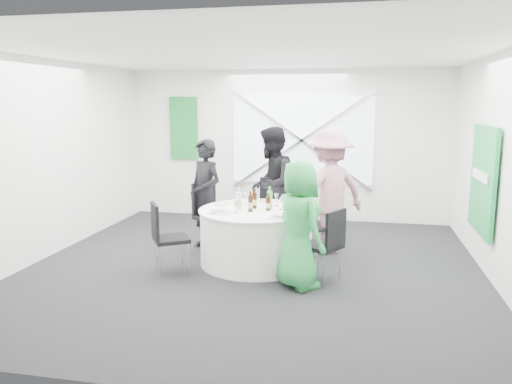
% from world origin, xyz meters
% --- Properties ---
extents(floor, '(6.00, 6.00, 0.00)m').
position_xyz_m(floor, '(0.00, 0.00, 0.00)').
color(floor, black).
rests_on(floor, ground).
extents(ceiling, '(6.00, 6.00, 0.00)m').
position_xyz_m(ceiling, '(0.00, 0.00, 2.80)').
color(ceiling, white).
rests_on(ceiling, wall_back).
extents(wall_back, '(6.00, 0.00, 6.00)m').
position_xyz_m(wall_back, '(0.00, 3.00, 1.40)').
color(wall_back, silver).
rests_on(wall_back, floor).
extents(wall_front, '(6.00, 0.00, 6.00)m').
position_xyz_m(wall_front, '(0.00, -3.00, 1.40)').
color(wall_front, silver).
rests_on(wall_front, floor).
extents(wall_left, '(0.00, 6.00, 6.00)m').
position_xyz_m(wall_left, '(-3.00, 0.00, 1.40)').
color(wall_left, silver).
rests_on(wall_left, floor).
extents(wall_right, '(0.00, 6.00, 6.00)m').
position_xyz_m(wall_right, '(3.00, 0.00, 1.40)').
color(wall_right, silver).
rests_on(wall_right, floor).
extents(window_panel, '(2.60, 0.03, 1.60)m').
position_xyz_m(window_panel, '(0.30, 2.96, 1.50)').
color(window_panel, white).
rests_on(window_panel, wall_back).
extents(window_brace_a, '(2.63, 0.05, 1.84)m').
position_xyz_m(window_brace_a, '(0.30, 2.92, 1.50)').
color(window_brace_a, silver).
rests_on(window_brace_a, window_panel).
extents(window_brace_b, '(2.63, 0.05, 1.84)m').
position_xyz_m(window_brace_b, '(0.30, 2.92, 1.50)').
color(window_brace_b, silver).
rests_on(window_brace_b, window_panel).
extents(green_banner, '(0.55, 0.04, 1.20)m').
position_xyz_m(green_banner, '(-2.00, 2.95, 1.70)').
color(green_banner, '#167029').
rests_on(green_banner, wall_back).
extents(green_sign, '(0.05, 1.20, 1.40)m').
position_xyz_m(green_sign, '(2.94, 0.60, 1.20)').
color(green_sign, '#1A9342').
rests_on(green_sign, wall_right).
extents(banquet_table, '(1.56, 1.56, 0.76)m').
position_xyz_m(banquet_table, '(0.00, 0.20, 0.38)').
color(banquet_table, white).
rests_on(banquet_table, floor).
extents(chair_back, '(0.48, 0.49, 1.02)m').
position_xyz_m(chair_back, '(0.04, 1.26, 0.60)').
color(chair_back, black).
rests_on(chair_back, floor).
extents(chair_back_left, '(0.64, 0.63, 1.00)m').
position_xyz_m(chair_back_left, '(-0.85, 0.79, 0.59)').
color(chair_back_left, black).
rests_on(chair_back_left, floor).
extents(chair_back_right, '(0.53, 0.52, 0.82)m').
position_xyz_m(chair_back_right, '(0.87, 0.86, 0.48)').
color(chair_back_right, black).
rests_on(chair_back_right, floor).
extents(chair_front_right, '(0.58, 0.57, 0.93)m').
position_xyz_m(chair_front_right, '(1.01, -0.38, 0.54)').
color(chair_front_right, black).
rests_on(chair_front_right, floor).
extents(chair_front_left, '(0.59, 0.58, 0.93)m').
position_xyz_m(chair_front_left, '(-1.06, -0.46, 0.55)').
color(chair_front_left, black).
rests_on(chair_front_left, floor).
extents(person_man_back_left, '(0.72, 0.66, 1.66)m').
position_xyz_m(person_man_back_left, '(-0.89, 0.76, 0.83)').
color(person_man_back_left, black).
rests_on(person_man_back_left, floor).
extents(person_man_back, '(0.50, 0.90, 1.83)m').
position_xyz_m(person_man_back, '(0.02, 1.30, 0.91)').
color(person_man_back, black).
rests_on(person_man_back, floor).
extents(person_woman_pink, '(1.27, 1.15, 1.83)m').
position_xyz_m(person_woman_pink, '(0.94, 0.91, 0.91)').
color(person_woman_pink, '#B97787').
rests_on(person_woman_pink, floor).
extents(person_woman_green, '(0.86, 0.88, 1.53)m').
position_xyz_m(person_woman_green, '(0.68, -0.56, 0.77)').
color(person_woman_green, green).
rests_on(person_woman_green, floor).
extents(plate_back, '(0.28, 0.28, 0.01)m').
position_xyz_m(plate_back, '(-0.02, 0.77, 0.77)').
color(plate_back, silver).
rests_on(plate_back, banquet_table).
extents(plate_back_left, '(0.24, 0.24, 0.01)m').
position_xyz_m(plate_back_left, '(-0.54, 0.41, 0.77)').
color(plate_back_left, silver).
rests_on(plate_back_left, banquet_table).
extents(plate_back_right, '(0.26, 0.26, 0.04)m').
position_xyz_m(plate_back_right, '(0.49, 0.55, 0.78)').
color(plate_back_right, silver).
rests_on(plate_back_right, banquet_table).
extents(plate_front_right, '(0.29, 0.29, 0.04)m').
position_xyz_m(plate_front_right, '(0.40, -0.21, 0.78)').
color(plate_front_right, silver).
rests_on(plate_front_right, banquet_table).
extents(plate_front_left, '(0.25, 0.25, 0.01)m').
position_xyz_m(plate_front_left, '(-0.36, -0.14, 0.77)').
color(plate_front_left, silver).
rests_on(plate_front_left, banquet_table).
extents(napkin, '(0.23, 0.19, 0.06)m').
position_xyz_m(napkin, '(-0.44, -0.13, 0.80)').
color(napkin, white).
rests_on(napkin, plate_front_left).
extents(beer_bottle_a, '(0.06, 0.06, 0.26)m').
position_xyz_m(beer_bottle_a, '(-0.05, 0.27, 0.86)').
color(beer_bottle_a, '#3D1E0B').
rests_on(beer_bottle_a, banquet_table).
extents(beer_bottle_b, '(0.06, 0.06, 0.27)m').
position_xyz_m(beer_bottle_b, '(-0.03, 0.26, 0.87)').
color(beer_bottle_b, '#3D1E0B').
rests_on(beer_bottle_b, banquet_table).
extents(beer_bottle_c, '(0.06, 0.06, 0.24)m').
position_xyz_m(beer_bottle_c, '(0.17, 0.15, 0.85)').
color(beer_bottle_c, '#3D1E0B').
rests_on(beer_bottle_c, banquet_table).
extents(beer_bottle_d, '(0.06, 0.06, 0.28)m').
position_xyz_m(beer_bottle_d, '(-0.04, 0.04, 0.87)').
color(beer_bottle_d, '#3D1E0B').
rests_on(beer_bottle_d, banquet_table).
extents(green_water_bottle, '(0.08, 0.08, 0.32)m').
position_xyz_m(green_water_bottle, '(0.18, 0.23, 0.89)').
color(green_water_bottle, green).
rests_on(green_water_bottle, banquet_table).
extents(clear_water_bottle, '(0.08, 0.08, 0.30)m').
position_xyz_m(clear_water_bottle, '(-0.22, 0.10, 0.88)').
color(clear_water_bottle, silver).
rests_on(clear_water_bottle, banquet_table).
extents(wine_glass_a, '(0.07, 0.07, 0.17)m').
position_xyz_m(wine_glass_a, '(-0.21, 0.46, 0.88)').
color(wine_glass_a, white).
rests_on(wine_glass_a, banquet_table).
extents(wine_glass_b, '(0.07, 0.07, 0.17)m').
position_xyz_m(wine_glass_b, '(0.34, 0.42, 0.88)').
color(wine_glass_b, white).
rests_on(wine_glass_b, banquet_table).
extents(wine_glass_c, '(0.07, 0.07, 0.17)m').
position_xyz_m(wine_glass_c, '(-0.22, -0.08, 0.88)').
color(wine_glass_c, white).
rests_on(wine_glass_c, banquet_table).
extents(wine_glass_d, '(0.07, 0.07, 0.17)m').
position_xyz_m(wine_glass_d, '(0.23, 0.51, 0.88)').
color(wine_glass_d, white).
rests_on(wine_glass_d, banquet_table).
extents(wine_glass_e, '(0.07, 0.07, 0.17)m').
position_xyz_m(wine_glass_e, '(0.34, 0.25, 0.88)').
color(wine_glass_e, white).
rests_on(wine_glass_e, banquet_table).
extents(fork_a, '(0.08, 0.14, 0.01)m').
position_xyz_m(fork_a, '(-0.42, 0.60, 0.76)').
color(fork_a, silver).
rests_on(fork_a, banquet_table).
extents(knife_a, '(0.08, 0.14, 0.01)m').
position_xyz_m(knife_a, '(-0.57, 0.31, 0.76)').
color(knife_a, silver).
rests_on(knife_a, banquet_table).
extents(fork_b, '(0.11, 0.12, 0.01)m').
position_xyz_m(fork_b, '(-0.52, -0.04, 0.76)').
color(fork_b, silver).
rests_on(fork_b, banquet_table).
extents(knife_b, '(0.10, 0.13, 0.01)m').
position_xyz_m(knife_b, '(-0.34, -0.26, 0.76)').
color(knife_b, silver).
rests_on(knife_b, banquet_table).
extents(fork_c, '(0.11, 0.12, 0.01)m').
position_xyz_m(fork_c, '(0.30, -0.29, 0.76)').
color(fork_c, silver).
rests_on(fork_c, banquet_table).
extents(knife_c, '(0.10, 0.13, 0.01)m').
position_xyz_m(knife_c, '(0.54, -0.00, 0.76)').
color(knife_c, silver).
rests_on(knife_c, banquet_table).
extents(fork_d, '(0.15, 0.03, 0.01)m').
position_xyz_m(fork_d, '(0.22, 0.73, 0.76)').
color(fork_d, silver).
rests_on(fork_d, banquet_table).
extents(knife_d, '(0.15, 0.02, 0.01)m').
position_xyz_m(knife_d, '(-0.17, 0.75, 0.76)').
color(knife_d, silver).
rests_on(knife_d, banquet_table).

